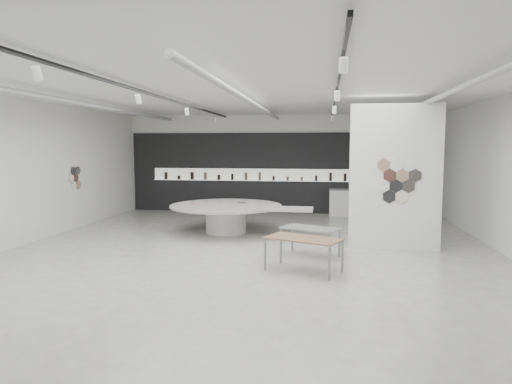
# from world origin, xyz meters

# --- Properties ---
(room) EXTENTS (12.02, 14.02, 3.82)m
(room) POSITION_xyz_m (-0.09, -0.00, 2.07)
(room) COLOR beige
(room) RESTS_ON ground
(back_wall_display) EXTENTS (11.80, 0.27, 3.10)m
(back_wall_display) POSITION_xyz_m (-0.08, 6.93, 1.54)
(back_wall_display) COLOR black
(back_wall_display) RESTS_ON ground
(partition_column) EXTENTS (2.20, 0.38, 3.60)m
(partition_column) POSITION_xyz_m (3.50, 1.00, 1.80)
(partition_column) COLOR white
(partition_column) RESTS_ON ground
(display_island) EXTENTS (4.25, 3.33, 0.85)m
(display_island) POSITION_xyz_m (-1.04, 2.47, 0.55)
(display_island) COLOR white
(display_island) RESTS_ON ground
(sample_table_wood) EXTENTS (1.67, 1.28, 0.70)m
(sample_table_wood) POSITION_xyz_m (1.38, -1.45, 0.65)
(sample_table_wood) COLOR #856245
(sample_table_wood) RESTS_ON ground
(sample_table_stone) EXTENTS (1.47, 1.13, 0.68)m
(sample_table_stone) POSITION_xyz_m (1.46, -0.09, 0.62)
(sample_table_stone) COLOR gray
(sample_table_stone) RESTS_ON ground
(kitchen_counter) EXTENTS (1.77, 0.72, 1.38)m
(kitchen_counter) POSITION_xyz_m (2.82, 6.54, 0.50)
(kitchen_counter) COLOR white
(kitchen_counter) RESTS_ON ground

